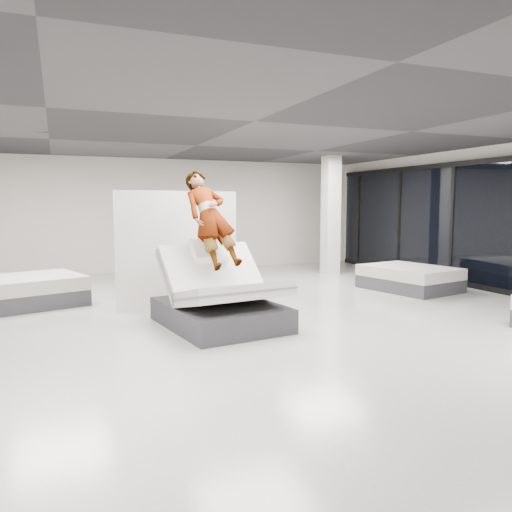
% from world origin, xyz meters
% --- Properties ---
extents(room, '(14.00, 14.04, 3.20)m').
position_xyz_m(room, '(0.00, 0.00, 1.60)').
color(room, beige).
rests_on(room, ground).
extents(hero_bed, '(1.87, 2.30, 1.37)m').
position_xyz_m(hero_bed, '(-0.58, 0.01, 0.41)').
color(hero_bed, '#343438').
rests_on(hero_bed, floor).
extents(person, '(0.91, 1.82, 1.41)m').
position_xyz_m(person, '(-0.63, 0.34, 1.35)').
color(person, slate).
rests_on(person, hero_bed).
extents(remote, '(0.07, 0.15, 0.08)m').
position_xyz_m(remote, '(-0.36, 0.03, 1.12)').
color(remote, black).
rests_on(remote, person).
extents(divider_panel, '(2.37, 0.49, 2.16)m').
position_xyz_m(divider_panel, '(-0.81, 1.82, 1.08)').
color(divider_panel, silver).
rests_on(divider_panel, floor).
extents(flat_bed_right_far, '(1.81, 2.18, 0.53)m').
position_xyz_m(flat_bed_right_far, '(4.36, 1.63, 0.26)').
color(flat_bed_right_far, '#343438').
rests_on(flat_bed_right_far, floor).
extents(flat_bed_left_far, '(2.41, 2.08, 0.56)m').
position_xyz_m(flat_bed_left_far, '(-3.57, 2.87, 0.28)').
color(flat_bed_left_far, '#343438').
rests_on(flat_bed_left_far, floor).
extents(column, '(0.40, 0.40, 3.20)m').
position_xyz_m(column, '(4.00, 4.50, 1.60)').
color(column, silver).
rests_on(column, floor).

